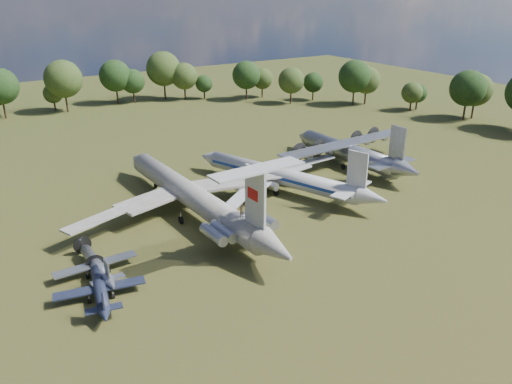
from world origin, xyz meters
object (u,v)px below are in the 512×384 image
small_prop_west (100,292)px  person_on_il62 (242,211)px  tu104_jet (280,179)px  small_prop_northwest (97,267)px  il62_airliner (192,200)px  an12_transport (349,155)px

small_prop_west → person_on_il62: (20.24, 1.24, 5.13)m
tu104_jet → small_prop_northwest: (-36.47, -11.17, -1.10)m
tu104_jet → small_prop_west: (-37.72, -16.97, -1.11)m
il62_airliner → person_on_il62: (0.66, -14.71, 3.56)m
an12_transport → small_prop_west: size_ratio=2.52×
small_prop_northwest → person_on_il62: (18.99, -4.56, 5.13)m
small_prop_west → small_prop_northwest: size_ratio=0.99×
an12_transport → small_prop_west: 60.74m
il62_airliner → small_prop_northwest: (-18.33, -10.15, -1.56)m
il62_airliner → person_on_il62: 15.15m
il62_airliner → small_prop_west: 25.30m
small_prop_northwest → person_on_il62: bearing=-14.8°
il62_airliner → tu104_jet: size_ratio=1.24×
person_on_il62 → small_prop_northwest: bearing=-13.8°
il62_airliner → an12_transport: bearing=4.0°
small_prop_northwest → il62_airliner: bearing=27.6°
an12_transport → person_on_il62: (-36.98, -19.07, 3.80)m
an12_transport → il62_airliner: bearing=-175.9°
il62_airliner → an12_transport: il62_airliner is taller
tu104_jet → person_on_il62: (-17.48, -15.73, 4.03)m
an12_transport → small_prop_northwest: an12_transport is taller
small_prop_west → tu104_jet: bearing=35.1°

